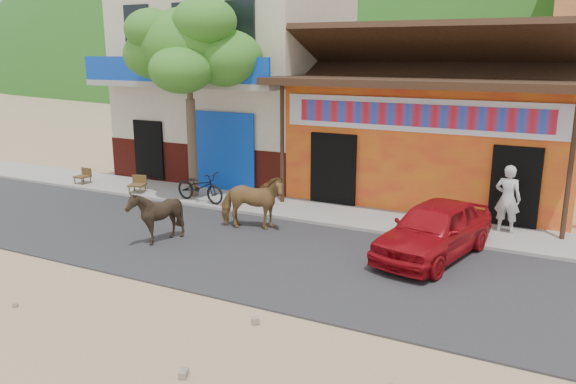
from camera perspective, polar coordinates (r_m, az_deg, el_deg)
name	(u,v)px	position (r m, az deg, el deg)	size (l,w,h in m)	color
ground	(211,298)	(10.84, -7.84, -10.62)	(120.00, 120.00, 0.00)	#9E825B
road	(274,255)	(12.80, -1.46, -6.44)	(60.00, 5.00, 0.04)	#28282B
sidewalk	(333,215)	(15.80, 4.56, -2.30)	(60.00, 2.00, 0.12)	gray
dance_club	(440,139)	(18.62, 15.14, 5.25)	(8.00, 6.00, 3.60)	orange
cafe_building	(238,79)	(21.26, -5.09, 11.33)	(7.00, 6.00, 7.00)	beige
tree	(190,99)	(17.31, -9.91, 9.29)	(3.00, 3.00, 6.00)	#2D721E
cow_tan	(252,202)	(14.38, -3.69, -1.05)	(0.78, 1.70, 1.44)	olive
cow_dark	(156,216)	(13.73, -13.28, -2.37)	(1.08, 1.21, 1.34)	black
red_car	(434,229)	(12.89, 14.61, -3.70)	(1.49, 3.70, 1.26)	#9D0B13
scooter	(200,187)	(16.96, -8.92, 0.53)	(0.61, 1.75, 0.92)	black
pedestrian	(508,199)	(14.90, 21.41, -0.63)	(0.62, 0.41, 1.71)	silver
cafe_chair_left	(82,170)	(20.34, -20.22, 2.14)	(0.45, 0.45, 0.96)	#4A2F18
cafe_chair_right	(137,177)	(18.46, -15.13, 1.46)	(0.47, 0.47, 1.01)	#4C3519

